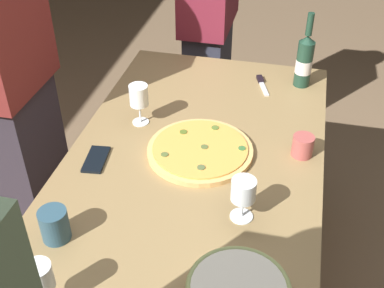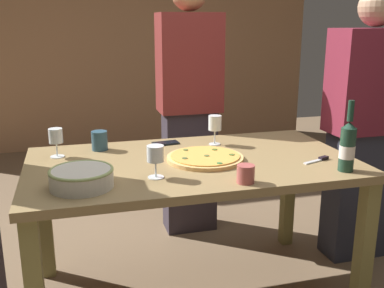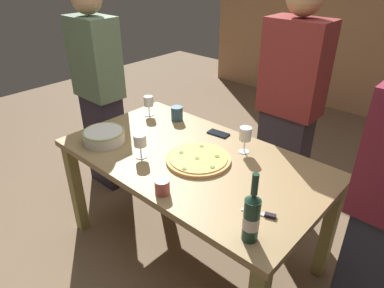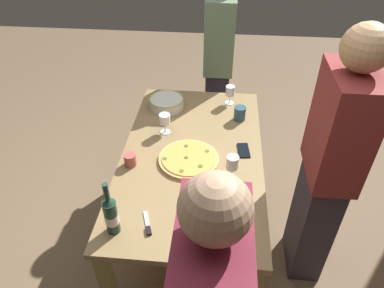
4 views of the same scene
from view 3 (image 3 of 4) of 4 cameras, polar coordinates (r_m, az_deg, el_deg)
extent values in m
plane|color=brown|center=(2.54, 0.00, -16.73)|extent=(8.00, 8.00, 0.00)
cube|color=olive|center=(2.08, 0.00, -2.49)|extent=(1.60, 0.90, 0.04)
cube|color=olive|center=(2.59, -18.51, -7.05)|extent=(0.07, 0.07, 0.71)
cube|color=olive|center=(2.97, -5.52, -0.71)|extent=(0.07, 0.07, 0.71)
cube|color=olive|center=(2.29, 21.50, -13.12)|extent=(0.07, 0.07, 0.71)
cylinder|color=#E4AD65|center=(2.02, 1.04, -2.55)|extent=(0.38, 0.38, 0.02)
cylinder|color=gold|center=(2.01, 1.04, -2.24)|extent=(0.34, 0.34, 0.01)
cylinder|color=#3B6E36|center=(1.90, -1.29, -4.09)|extent=(0.03, 0.03, 0.00)
cylinder|color=#526532|center=(2.12, 1.59, -0.34)|extent=(0.03, 0.03, 0.00)
cylinder|color=#516338|center=(2.06, -1.80, -1.37)|extent=(0.03, 0.03, 0.00)
cylinder|color=#516232|center=(2.00, 0.84, -2.35)|extent=(0.03, 0.03, 0.00)
cylinder|color=#536D2C|center=(1.92, 3.36, -3.81)|extent=(0.03, 0.03, 0.00)
cylinder|color=#506723|center=(2.02, 4.15, -2.02)|extent=(0.03, 0.03, 0.00)
cylinder|color=silver|center=(2.28, -14.27, 1.22)|extent=(0.26, 0.26, 0.08)
torus|color=#93A662|center=(2.26, -14.38, 2.00)|extent=(0.26, 0.26, 0.01)
cylinder|color=#1C3B2C|center=(1.48, 9.71, -12.23)|extent=(0.07, 0.07, 0.20)
cone|color=#1C3B2C|center=(1.40, 10.09, -8.75)|extent=(0.07, 0.07, 0.03)
cylinder|color=#1C3B2C|center=(1.37, 10.32, -6.54)|extent=(0.03, 0.03, 0.09)
cylinder|color=silver|center=(1.48, 9.68, -12.53)|extent=(0.07, 0.07, 0.06)
cylinder|color=white|center=(2.63, -7.03, 4.82)|extent=(0.07, 0.07, 0.00)
cylinder|color=white|center=(2.61, -7.08, 5.56)|extent=(0.01, 0.01, 0.07)
cylinder|color=white|center=(2.58, -7.18, 7.02)|extent=(0.07, 0.07, 0.07)
cylinder|color=maroon|center=(2.59, -7.15, 6.63)|extent=(0.06, 0.06, 0.03)
cylinder|color=white|center=(2.09, -8.35, -2.01)|extent=(0.07, 0.07, 0.00)
cylinder|color=white|center=(2.07, -8.42, -1.12)|extent=(0.01, 0.01, 0.07)
cylinder|color=white|center=(2.03, -8.56, 0.62)|extent=(0.08, 0.08, 0.07)
cylinder|color=maroon|center=(2.04, -8.53, 0.22)|extent=(0.06, 0.06, 0.04)
cylinder|color=white|center=(2.14, 8.54, -1.23)|extent=(0.06, 0.06, 0.00)
cylinder|color=white|center=(2.12, 8.62, -0.26)|extent=(0.01, 0.01, 0.08)
cylinder|color=white|center=(2.08, 8.78, 1.67)|extent=(0.07, 0.07, 0.08)
cylinder|color=maroon|center=(2.09, 8.72, 0.99)|extent=(0.06, 0.06, 0.03)
cylinder|color=#2B4D61|center=(2.51, -2.50, 5.03)|extent=(0.08, 0.08, 0.10)
cylinder|color=#B0524D|center=(1.75, -4.92, -7.03)|extent=(0.08, 0.08, 0.08)
cube|color=black|center=(2.32, 4.36, 1.73)|extent=(0.15, 0.09, 0.01)
cube|color=silver|center=(1.67, 10.16, -11.00)|extent=(0.12, 0.06, 0.01)
cube|color=black|center=(1.66, 12.76, -11.43)|extent=(0.06, 0.04, 0.02)
cube|color=#332C36|center=(2.71, 14.45, -3.06)|extent=(0.34, 0.20, 0.84)
cube|color=maroon|center=(2.42, 16.58, 11.88)|extent=(0.40, 0.24, 0.63)
cube|color=#292230|center=(3.06, -13.98, 0.60)|extent=(0.33, 0.20, 0.81)
cube|color=#556E53|center=(2.81, -15.72, 13.48)|extent=(0.38, 0.24, 0.61)
cube|color=#2C2F3D|center=(2.05, 28.64, -19.45)|extent=(0.39, 0.20, 0.79)
camera|label=1|loc=(2.70, -29.03, 26.38)|focal=46.32mm
camera|label=2|loc=(1.94, -67.34, -1.25)|focal=42.06mm
camera|label=4|loc=(1.64, 73.34, 25.90)|focal=33.50mm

